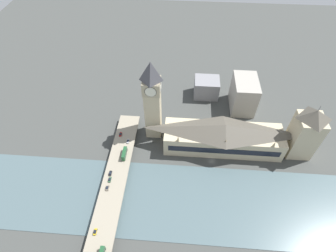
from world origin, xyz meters
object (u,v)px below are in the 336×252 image
at_px(victoria_tower, 305,132).
at_px(car_northbound_tail, 128,141).
at_px(clock_tower, 152,99).
at_px(double_decker_bus_mid, 124,153).
at_px(parliament_hall, 223,136).
at_px(car_southbound_mid, 95,232).
at_px(car_northbound_lead, 110,173).
at_px(car_northbound_mid, 121,134).
at_px(road_bridge, 112,192).
at_px(car_southbound_lead, 110,180).
at_px(car_southbound_tail, 107,188).

distance_m(victoria_tower, car_northbound_tail, 136.12).
height_order(clock_tower, double_decker_bus_mid, clock_tower).
relative_size(parliament_hall, clock_tower, 1.30).
xyz_separation_m(car_northbound_tail, car_southbound_mid, (-72.98, 7.48, 0.02)).
xyz_separation_m(car_northbound_lead, car_northbound_mid, (37.43, -0.02, -0.03)).
relative_size(road_bridge, car_southbound_mid, 36.11).
distance_m(double_decker_bus_mid, car_southbound_lead, 23.40).
bearing_deg(clock_tower, double_decker_bus_mid, 147.51).
relative_size(double_decker_bus_mid, car_southbound_lead, 2.60).
bearing_deg(road_bridge, clock_tower, -20.13).
xyz_separation_m(parliament_hall, victoria_tower, (0.05, -59.50, 10.07)).
xyz_separation_m(car_northbound_tail, car_southbound_tail, (-42.55, 7.05, -0.01)).
xyz_separation_m(parliament_hall, car_southbound_lead, (-41.51, 82.31, -6.15)).
distance_m(parliament_hall, road_bridge, 93.99).
xyz_separation_m(parliament_hall, car_northbound_mid, (1.15, 83.05, -6.14)).
height_order(victoria_tower, car_northbound_mid, victoria_tower).
height_order(victoria_tower, car_southbound_tail, victoria_tower).
distance_m(parliament_hall, car_northbound_lead, 90.85).
bearing_deg(victoria_tower, car_southbound_lead, 106.33).
bearing_deg(car_northbound_tail, car_southbound_tail, 170.60).
bearing_deg(victoria_tower, double_decker_bus_mid, 98.07).
bearing_deg(car_northbound_mid, road_bridge, -175.49).
relative_size(car_southbound_lead, car_southbound_mid, 1.02).
height_order(parliament_hall, road_bridge, parliament_hall).
bearing_deg(clock_tower, car_northbound_lead, 150.73).
relative_size(victoria_tower, car_northbound_tail, 11.39).
height_order(car_southbound_lead, car_southbound_tail, car_southbound_tail).
xyz_separation_m(clock_tower, victoria_tower, (-11.24, -115.90, -15.43)).
xyz_separation_m(road_bridge, car_northbound_lead, (14.05, 4.08, 1.82)).
height_order(double_decker_bus_mid, car_southbound_tail, double_decker_bus_mid).
relative_size(parliament_hall, car_southbound_lead, 22.16).
bearing_deg(car_northbound_tail, clock_tower, -48.62).
bearing_deg(car_southbound_lead, car_southbound_mid, 178.91).
height_order(car_southbound_mid, car_southbound_tail, car_southbound_mid).
relative_size(car_northbound_tail, car_southbound_mid, 1.07).
xyz_separation_m(victoria_tower, car_southbound_tail, (-48.18, 142.09, -16.20)).
xyz_separation_m(victoria_tower, car_southbound_mid, (-78.61, 142.52, -16.17)).
bearing_deg(victoria_tower, parliament_hall, 90.05).
bearing_deg(double_decker_bus_mid, car_northbound_lead, 156.95).
xyz_separation_m(double_decker_bus_mid, car_northbound_tail, (13.55, -0.22, -1.89)).
bearing_deg(car_southbound_mid, road_bridge, -8.13).
xyz_separation_m(road_bridge, car_southbound_tail, (2.20, 3.60, 1.80)).
height_order(car_northbound_tail, car_southbound_tail, car_northbound_tail).
bearing_deg(car_southbound_tail, car_southbound_mid, 179.19).
bearing_deg(clock_tower, victoria_tower, -95.54).
bearing_deg(car_northbound_mid, car_southbound_mid, -179.98).
xyz_separation_m(car_northbound_lead, car_northbound_tail, (30.70, -7.53, -0.01)).
bearing_deg(car_southbound_lead, car_northbound_tail, -10.68).
height_order(road_bridge, car_southbound_lead, car_southbound_lead).
bearing_deg(parliament_hall, car_northbound_mid, 89.21).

